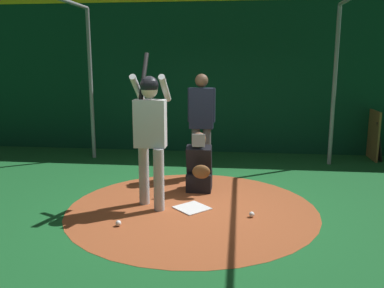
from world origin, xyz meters
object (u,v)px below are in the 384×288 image
object	(u,v)px
umpire	(201,120)
baseball_1	(118,223)
baseball_0	(252,214)
batter	(150,128)
home_plate	(192,208)
bat_rack	(372,135)
catcher	(199,168)

from	to	relation	value
umpire	baseball_1	bearing A→B (deg)	-19.40
baseball_1	baseball_0	bearing A→B (deg)	106.55
batter	umpire	bearing A→B (deg)	160.65
umpire	baseball_0	size ratio (longest dim) A/B	25.18
home_plate	batter	xyz separation A→B (m)	(-0.02, -0.59, 1.15)
umpire	baseball_0	distance (m)	2.31
batter	baseball_1	distance (m)	1.38
baseball_1	umpire	bearing A→B (deg)	160.60
bat_rack	baseball_1	distance (m)	6.23
batter	umpire	xyz separation A→B (m)	(-1.62, 0.57, -0.10)
batter	umpire	distance (m)	1.72
umpire	baseball_1	world-z (taller)	umpire
batter	baseball_0	size ratio (longest dim) A/B	29.81
catcher	bat_rack	distance (m)	4.50
batter	catcher	size ratio (longest dim) A/B	2.26
baseball_0	home_plate	bearing A→B (deg)	-105.62
bat_rack	baseball_0	world-z (taller)	bat_rack
home_plate	bat_rack	xyz separation A→B (m)	(-3.65, 3.53, 0.48)
baseball_0	baseball_1	xyz separation A→B (m)	(0.51, -1.71, 0.00)
catcher	baseball_0	size ratio (longest dim) A/B	13.17
batter	home_plate	bearing A→B (deg)	87.83
umpire	home_plate	bearing A→B (deg)	0.84
home_plate	umpire	bearing A→B (deg)	-179.16
catcher	bat_rack	xyz separation A→B (m)	(-2.82, 3.51, 0.11)
catcher	umpire	xyz separation A→B (m)	(-0.82, -0.05, 0.67)
bat_rack	baseball_0	distance (m)	4.74
home_plate	bat_rack	distance (m)	5.10
umpire	bat_rack	bearing A→B (deg)	119.38
batter	catcher	xyz separation A→B (m)	(-0.80, 0.62, -0.78)
baseball_1	bat_rack	bearing A→B (deg)	134.97
home_plate	catcher	world-z (taller)	catcher
baseball_0	baseball_1	world-z (taller)	same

